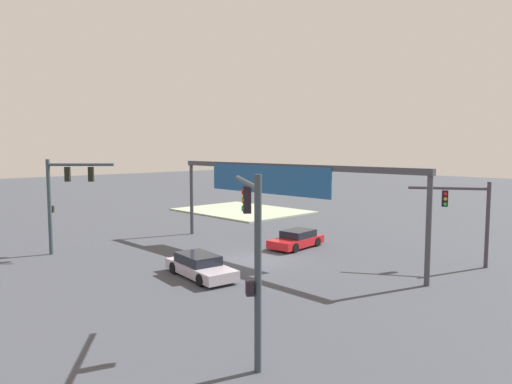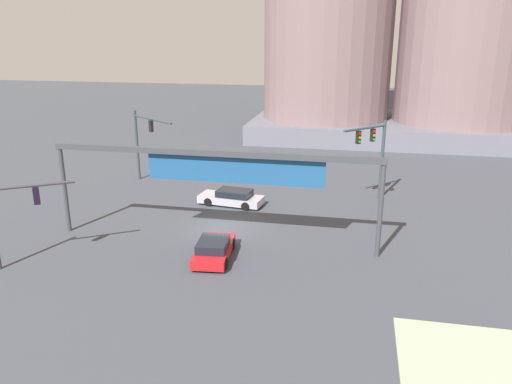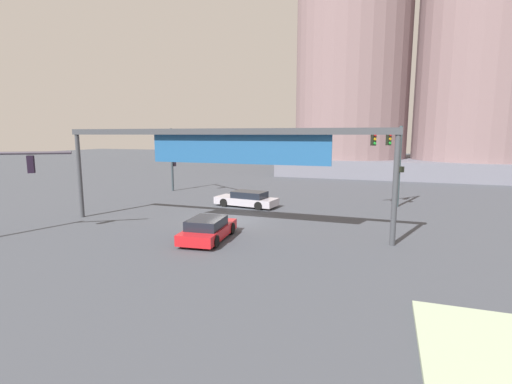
# 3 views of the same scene
# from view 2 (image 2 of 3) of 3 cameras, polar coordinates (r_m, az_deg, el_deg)

# --- Properties ---
(ground_plane) EXTENTS (191.30, 191.30, 0.00)m
(ground_plane) POSITION_cam_2_polar(r_m,az_deg,el_deg) (33.85, -3.59, -4.05)
(ground_plane) COLOR #3F434C
(traffic_signal_near_corner) EXTENTS (4.72, 3.69, 6.16)m
(traffic_signal_near_corner) POSITION_cam_2_polar(r_m,az_deg,el_deg) (44.28, -12.76, 6.25)
(traffic_signal_near_corner) COLOR #313C44
(traffic_signal_near_corner) RESTS_ON ground
(traffic_signal_opposite_side) EXTENTS (3.88, 2.57, 5.01)m
(traffic_signal_opposite_side) POSITION_cam_2_polar(r_m,az_deg,el_deg) (30.22, -26.15, -1.85)
(traffic_signal_opposite_side) COLOR #3C3642
(traffic_signal_opposite_side) RESTS_ON ground
(traffic_signal_cross_street) EXTENTS (3.37, 3.26, 6.22)m
(traffic_signal_cross_street) POSITION_cam_2_polar(r_m,az_deg,el_deg) (38.98, 13.46, 4.81)
(traffic_signal_cross_street) COLOR #324448
(traffic_signal_cross_street) RESTS_ON ground
(overhead_sign_gantry) EXTENTS (20.32, 0.43, 5.92)m
(overhead_sign_gantry) POSITION_cam_2_polar(r_m,az_deg,el_deg) (29.85, -4.24, 2.94)
(overhead_sign_gantry) COLOR #3C3F44
(overhead_sign_gantry) RESTS_ON ground
(sedan_car_approaching) EXTENTS (5.07, 2.47, 1.21)m
(sedan_car_approaching) POSITION_cam_2_polar(r_m,az_deg,el_deg) (38.01, -2.77, -0.64)
(sedan_car_approaching) COLOR #B3AEBB
(sedan_car_approaching) RESTS_ON ground
(sedan_car_waiting_far) EXTENTS (2.28, 4.46, 1.21)m
(sedan_car_waiting_far) POSITION_cam_2_polar(r_m,az_deg,el_deg) (29.21, -4.84, -6.50)
(sedan_car_waiting_far) COLOR red
(sedan_car_waiting_far) RESTS_ON ground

